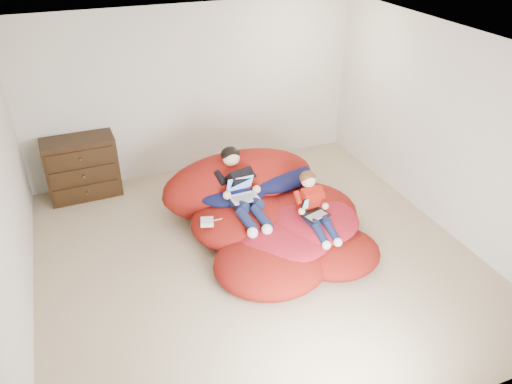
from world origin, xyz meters
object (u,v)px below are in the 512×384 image
laptop_white (242,191)px  older_boy (239,185)px  dresser (82,168)px  younger_boy (314,204)px  laptop_black (314,209)px  beanbag_pile (269,214)px

laptop_white → older_boy: bearing=90.0°
dresser → younger_boy: size_ratio=1.20×
dresser → younger_boy: 3.38m
dresser → laptop_black: size_ratio=2.80×
dresser → older_boy: (1.78, -1.65, 0.23)m
dresser → beanbag_pile: size_ratio=0.40×
dresser → beanbag_pile: dresser is taller
older_boy → beanbag_pile: bearing=-29.7°
younger_boy → laptop_black: bearing=-90.0°
younger_boy → laptop_white: (-0.69, 0.55, 0.02)m
dresser → younger_boy: bearing=-43.0°
beanbag_pile → dresser: bearing=138.9°
dresser → older_boy: 2.43m
older_boy → younger_boy: older_boy is taller
younger_boy → laptop_white: 0.89m
beanbag_pile → laptop_white: beanbag_pile is taller
younger_boy → dresser: bearing=137.0°
older_boy → laptop_black: older_boy is taller
older_boy → laptop_white: (-0.00, -0.10, -0.04)m
beanbag_pile → older_boy: size_ratio=2.07×
beanbag_pile → younger_boy: 0.68m
dresser → laptop_white: (1.78, -1.75, 0.19)m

